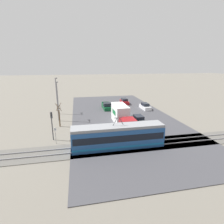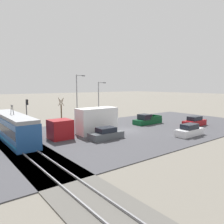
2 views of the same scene
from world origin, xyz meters
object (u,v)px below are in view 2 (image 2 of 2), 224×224
object	(u,v)px
sedan_car_1	(194,122)
traffic_light_pole	(27,109)
pickup_truck	(147,120)
street_lamp_mid_block	(78,94)
sedan_car_0	(189,131)
street_lamp_near_crossing	(99,97)
box_truck	(89,122)
no_parking_sign	(18,118)
light_rail_tram	(13,128)
sedan_car_2	(106,134)
street_tree	(61,111)

from	to	relation	value
sedan_car_1	traffic_light_pole	xyz separation A→B (m)	(17.79, 22.31, 2.23)
pickup_truck	sedan_car_1	distance (m)	7.96
street_lamp_mid_block	sedan_car_1	bearing A→B (deg)	-144.96
sedan_car_0	pickup_truck	bearing A→B (deg)	167.69
traffic_light_pole	street_lamp_near_crossing	bearing A→B (deg)	-88.32
box_truck	no_parking_sign	size ratio (longest dim) A/B	3.86
sedan_car_0	no_parking_sign	size ratio (longest dim) A/B	1.79
sedan_car_0	street_lamp_near_crossing	bearing A→B (deg)	179.63
light_rail_tram	sedan_car_0	xyz separation A→B (m)	(-11.99, -19.70, -0.93)
light_rail_tram	sedan_car_2	world-z (taller)	light_rail_tram
pickup_truck	sedan_car_0	world-z (taller)	pickup_truck
sedan_car_1	street_lamp_mid_block	size ratio (longest dim) A/B	0.54
sedan_car_1	street_lamp_near_crossing	bearing A→B (deg)	-158.94
light_rail_tram	sedan_car_1	xyz separation A→B (m)	(-8.33, -26.86, -0.92)
no_parking_sign	sedan_car_0	bearing A→B (deg)	-141.19
street_tree	sedan_car_2	bearing A→B (deg)	176.30
sedan_car_0	street_lamp_near_crossing	size ratio (longest dim) A/B	0.60
box_truck	no_parking_sign	xyz separation A→B (m)	(11.78, 6.29, -0.20)
light_rail_tram	street_lamp_mid_block	size ratio (longest dim) A/B	1.46
sedan_car_0	street_tree	distance (m)	22.86
pickup_truck	street_tree	bearing A→B (deg)	45.52
box_truck	pickup_truck	world-z (taller)	box_truck
sedan_car_1	light_rail_tram	bearing A→B (deg)	-107.22
sedan_car_0	sedan_car_1	world-z (taller)	sedan_car_1
sedan_car_0	street_lamp_near_crossing	xyz separation A→B (m)	(21.90, -0.14, 3.69)
street_tree	pickup_truck	bearing A→B (deg)	-134.48
box_truck	sedan_car_1	bearing A→B (deg)	-107.06
pickup_truck	sedan_car_1	world-z (taller)	pickup_truck
box_truck	sedan_car_2	size ratio (longest dim) A/B	2.18
sedan_car_0	street_lamp_near_crossing	world-z (taller)	street_lamp_near_crossing
street_tree	no_parking_sign	bearing A→B (deg)	90.37
street_lamp_near_crossing	sedan_car_1	bearing A→B (deg)	-158.94
street_lamp_mid_block	sedan_car_0	bearing A→B (deg)	-166.07
pickup_truck	sedan_car_2	world-z (taller)	pickup_truck
street_lamp_mid_block	no_parking_sign	size ratio (longest dim) A/B	3.48
sedan_car_0	no_parking_sign	world-z (taller)	no_parking_sign
sedan_car_1	street_tree	bearing A→B (deg)	-136.64
traffic_light_pole	street_lamp_mid_block	distance (m)	10.05
sedan_car_2	street_lamp_mid_block	size ratio (longest dim) A/B	0.51
no_parking_sign	traffic_light_pole	bearing A→B (deg)	-70.28
traffic_light_pole	box_truck	bearing A→B (deg)	-159.38
box_truck	sedan_car_1	world-z (taller)	box_truck
sedan_car_1	street_lamp_near_crossing	size ratio (longest dim) A/B	0.63
sedan_car_0	street_lamp_mid_block	xyz separation A→B (m)	(21.47, 5.32, 4.37)
box_truck	street_tree	world-z (taller)	street_tree
box_truck	pickup_truck	bearing A→B (deg)	-86.53
sedan_car_2	no_parking_sign	bearing A→B (deg)	23.36
street_tree	street_lamp_mid_block	size ratio (longest dim) A/B	0.52
pickup_truck	sedan_car_2	size ratio (longest dim) A/B	1.21
box_truck	traffic_light_pole	xyz separation A→B (m)	(12.37, 4.65, 1.21)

